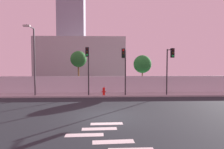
% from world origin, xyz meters
% --- Properties ---
extents(ground_plane, '(80.00, 80.00, 0.00)m').
position_xyz_m(ground_plane, '(0.00, 0.00, 0.00)').
color(ground_plane, '#1F2529').
extents(sidewalk, '(36.00, 2.40, 0.15)m').
position_xyz_m(sidewalk, '(0.00, 8.20, 0.07)').
color(sidewalk, '#A7A7A7').
rests_on(sidewalk, ground).
extents(perimeter_wall, '(36.00, 0.18, 1.80)m').
position_xyz_m(perimeter_wall, '(0.00, 9.49, 1.05)').
color(perimeter_wall, silver).
rests_on(perimeter_wall, sidewalk).
extents(crosswalk_marking, '(3.78, 4.75, 0.01)m').
position_xyz_m(crosswalk_marking, '(-0.25, -3.67, 0.00)').
color(crosswalk_marking, silver).
rests_on(crosswalk_marking, ground).
extents(traffic_light_left, '(0.35, 1.24, 4.76)m').
position_xyz_m(traffic_light_left, '(-1.80, 7.02, 3.61)').
color(traffic_light_left, black).
rests_on(traffic_light_left, sidewalk).
extents(traffic_light_center, '(0.58, 1.62, 4.63)m').
position_xyz_m(traffic_light_center, '(1.78, 6.81, 3.54)').
color(traffic_light_center, black).
rests_on(traffic_light_center, sidewalk).
extents(traffic_light_right, '(0.36, 1.48, 4.68)m').
position_xyz_m(traffic_light_right, '(6.31, 6.88, 3.57)').
color(traffic_light_right, black).
rests_on(traffic_light_right, sidewalk).
extents(street_lamp_curbside, '(0.61, 2.24, 6.74)m').
position_xyz_m(street_lamp_curbside, '(-7.20, 7.44, 4.18)').
color(street_lamp_curbside, '#4C4C51').
rests_on(street_lamp_curbside, sidewalk).
extents(fire_hydrant, '(0.44, 0.26, 0.81)m').
position_xyz_m(fire_hydrant, '(-0.24, 7.48, 0.58)').
color(fire_hydrant, red).
rests_on(fire_hydrant, sidewalk).
extents(roadside_tree_leftmost, '(1.87, 1.87, 4.81)m').
position_xyz_m(roadside_tree_leftmost, '(-3.16, 10.54, 3.84)').
color(roadside_tree_leftmost, brown).
rests_on(roadside_tree_leftmost, ground).
extents(roadside_tree_midleft, '(2.10, 2.10, 4.34)m').
position_xyz_m(roadside_tree_midleft, '(4.29, 10.54, 3.28)').
color(roadside_tree_midleft, brown).
rests_on(roadside_tree_midleft, ground).
extents(low_building_distant, '(15.54, 6.00, 7.88)m').
position_xyz_m(low_building_distant, '(-4.37, 23.49, 3.94)').
color(low_building_distant, '#ABABAB').
rests_on(low_building_distant, ground).
extents(tower_on_skyline, '(6.20, 5.00, 23.43)m').
position_xyz_m(tower_on_skyline, '(-7.92, 35.49, 11.71)').
color(tower_on_skyline, gray).
rests_on(tower_on_skyline, ground).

